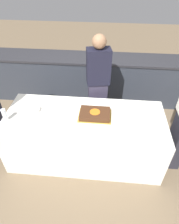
# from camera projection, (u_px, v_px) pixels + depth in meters

# --- Properties ---
(ground_plane) EXTENTS (14.00, 14.00, 0.00)m
(ground_plane) POSITION_uv_depth(u_px,v_px,m) (85.00, 153.00, 3.17)
(ground_plane) COLOR #7A664C
(back_counter) EXTENTS (4.40, 0.58, 0.92)m
(back_counter) POSITION_uv_depth(u_px,v_px,m) (93.00, 79.00, 4.05)
(back_counter) COLOR #333842
(back_counter) RESTS_ON ground_plane
(dining_table) EXTENTS (2.19, 0.92, 0.76)m
(dining_table) POSITION_uv_depth(u_px,v_px,m) (85.00, 137.00, 2.93)
(dining_table) COLOR white
(dining_table) RESTS_ON ground_plane
(cake) EXTENTS (0.44, 0.31, 0.07)m
(cake) POSITION_uv_depth(u_px,v_px,m) (95.00, 114.00, 2.69)
(cake) COLOR gold
(cake) RESTS_ON dining_table
(plate_stack) EXTENTS (0.20, 0.20, 0.04)m
(plate_stack) POSITION_uv_depth(u_px,v_px,m) (33.00, 110.00, 2.78)
(plate_stack) COLOR white
(plate_stack) RESTS_ON dining_table
(wine_glass) EXTENTS (0.07, 0.07, 0.19)m
(wine_glass) POSITION_uv_depth(u_px,v_px,m) (4.00, 113.00, 2.56)
(wine_glass) COLOR white
(wine_glass) RESTS_ON dining_table
(side_plate_near_cake) EXTENTS (0.20, 0.20, 0.00)m
(side_plate_near_cake) POSITION_uv_depth(u_px,v_px,m) (100.00, 103.00, 2.92)
(side_plate_near_cake) COLOR white
(side_plate_near_cake) RESTS_ON dining_table
(side_plate_right_edge) EXTENTS (0.20, 0.20, 0.00)m
(side_plate_right_edge) POSITION_uv_depth(u_px,v_px,m) (132.00, 114.00, 2.73)
(side_plate_right_edge) COLOR white
(side_plate_right_edge) RESTS_ON dining_table
(person_cutting_cake) EXTENTS (0.38, 0.26, 1.64)m
(person_cutting_cake) POSITION_uv_depth(u_px,v_px,m) (98.00, 85.00, 3.13)
(person_cutting_cake) COLOR #383347
(person_cutting_cake) RESTS_ON ground_plane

